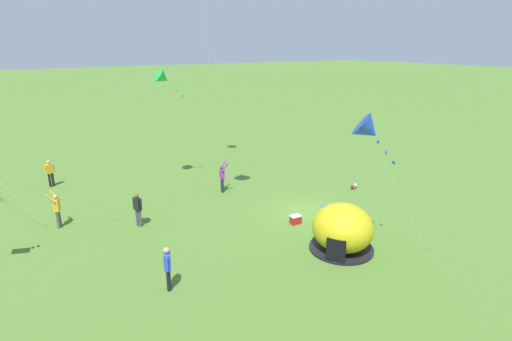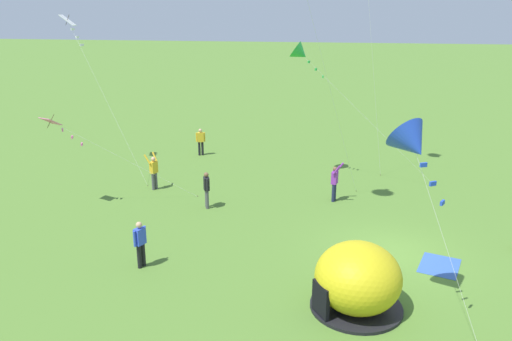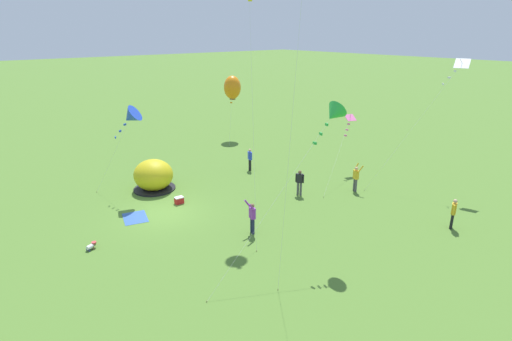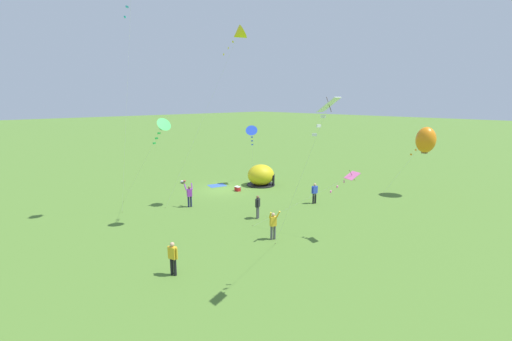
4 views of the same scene
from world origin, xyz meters
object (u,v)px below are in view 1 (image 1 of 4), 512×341
Objects in this scene: toddler_crawling at (354,186)px; person_watching_sky at (168,266)px; kite_blue at (369,130)px; person_center_field at (222,176)px; person_near_tent at (138,208)px; cooler_box at (296,219)px; popup_tent at (342,229)px; kite_green at (163,78)px; person_flying_kite at (57,208)px; person_far_back at (50,172)px.

person_watching_sky is at bearing 107.47° from toddler_crawling.
kite_blue reaches higher than person_watching_sky.
person_near_tent is at bearing 110.33° from person_center_field.
person_center_field is 10.22m from kite_blue.
person_center_field is at bearing -37.98° from person_watching_sky.
person_near_tent is at bearing 60.68° from cooler_box.
cooler_box is at bearing 109.35° from toddler_crawling.
popup_tent is 14.00m from kite_green.
popup_tent is 13.64m from person_flying_kite.
person_far_back is at bearing 57.27° from toddler_crawling.
person_near_tent is at bearing 82.62° from toddler_crawling.
person_near_tent is 8.57m from kite_green.
person_far_back is 0.29× the size of kite_blue.
person_center_field reaches higher than person_far_back.
toddler_crawling is 16.73m from person_flying_kite.
cooler_box is at bearing -169.46° from person_center_field.
toddler_crawling is at bearing -126.70° from kite_green.
person_flying_kite is (5.73, 10.20, 0.78)m from cooler_box.
person_near_tent and person_watching_sky have the same top height.
person_near_tent reaches higher than toddler_crawling.
kite_blue reaches higher than cooler_box.
cooler_box is 11.68m from kite_green.
person_far_back is 10.94m from person_center_field.
person_flying_kite reaches higher than cooler_box.
person_far_back is at bearing 63.57° from kite_green.
popup_tent reaches higher than person_center_field.
kite_blue is (-8.78, -11.55, 4.21)m from person_flying_kite.
person_flying_kite is (-0.20, 9.10, 0.00)m from person_center_field.
popup_tent reaches higher than toddler_crawling.
person_flying_kite is 8.33m from person_watching_sky.
kite_blue is at bearing -83.81° from popup_tent.
kite_blue reaches higher than person_near_tent.
popup_tent is at bearing -98.24° from person_watching_sky.
person_flying_kite is (-6.71, 0.31, 0.03)m from person_far_back.
person_near_tent is 5.94m from person_watching_sky.
kite_blue is (-15.49, -11.24, 4.24)m from person_far_back.
person_far_back is at bearing -2.61° from person_flying_kite.
cooler_box reaches higher than toddler_crawling.
cooler_box is 11.73m from person_flying_kite.
cooler_box is 0.32× the size of person_far_back.
cooler_box is 0.32× the size of person_near_tent.
kite_green is at bearing 19.74° from cooler_box.
person_near_tent is at bearing -160.24° from person_far_back.
cooler_box is 6.08m from person_center_field.
toddler_crawling is 0.32× the size of person_near_tent.
kite_blue is (-8.98, -2.45, 4.21)m from person_center_field.
person_watching_sky is at bearing 174.49° from person_near_tent.
kite_blue is at bearing -164.76° from person_center_field.
toddler_crawling is at bearing -72.53° from person_watching_sky.
kite_green is (5.34, -3.52, 5.72)m from person_near_tent.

